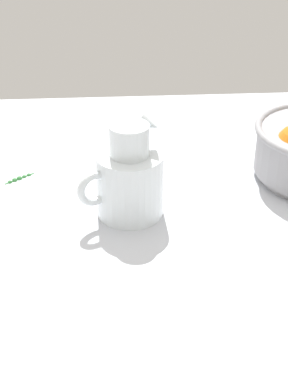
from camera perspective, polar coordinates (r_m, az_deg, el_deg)
ground_plane at (r=93.73cm, az=-0.22°, el=-2.73°), size 135.25×100.01×3.00cm
juice_pitcher at (r=89.90cm, az=-1.44°, el=0.87°), size 13.91×10.62×16.00cm
herb_sprig_0 at (r=104.19cm, az=-12.34°, el=1.39°), size 4.77×3.81×0.99cm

